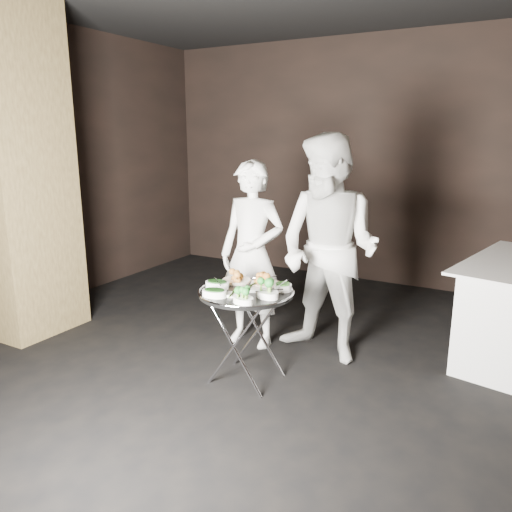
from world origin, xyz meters
The scene contains 17 objects.
floor centered at (0.00, 0.00, -0.03)m, with size 6.00×7.00×0.05m, color black.
wall_back centered at (0.00, 3.52, 1.50)m, with size 6.00×0.05×3.00m, color black.
column_left centered at (-2.58, 0.30, 1.50)m, with size 0.80×0.80×3.00m, color brown.
tray_stand centered at (-0.17, 0.39, 0.39)m, with size 0.48×0.40×0.70m.
serving_tray centered at (-0.17, 0.39, 0.71)m, with size 0.71×0.71×0.04m.
potato_plate_a centered at (-0.36, 0.56, 0.75)m, with size 0.22×0.22×0.08m.
potato_plate_b centered at (-0.13, 0.60, 0.75)m, with size 0.22×0.22×0.08m.
greens_bowl centered at (0.06, 0.54, 0.75)m, with size 0.13×0.13×0.08m.
asparagus_plate_a centered at (-0.16, 0.42, 0.73)m, with size 0.19×0.12×0.04m.
asparagus_plate_b centered at (-0.20, 0.25, 0.73)m, with size 0.21×0.15×0.04m.
spinach_bowl_a centered at (-0.40, 0.35, 0.75)m, with size 0.20×0.15×0.08m.
spinach_bowl_b centered at (-0.30, 0.17, 0.75)m, with size 0.20×0.15×0.08m.
broccoli_bowl_a centered at (0.03, 0.34, 0.75)m, with size 0.22×0.18×0.08m.
broccoli_bowl_b centered at (-0.05, 0.15, 0.75)m, with size 0.20×0.17×0.07m.
serving_utensils centered at (-0.15, 0.46, 0.77)m, with size 0.59×0.43×0.01m.
waiter_left centered at (-0.48, 1.03, 0.82)m, with size 0.60×0.39×1.64m, color silver.
waiter_right centered at (0.20, 1.09, 0.93)m, with size 0.90×0.70×1.86m, color silver.
Camera 1 is at (1.61, -2.64, 1.85)m, focal length 35.00 mm.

